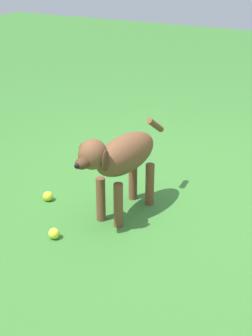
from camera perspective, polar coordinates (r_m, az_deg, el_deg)
ground at (r=3.30m, az=4.91°, el=-4.16°), size 14.00×14.00×0.00m
dog at (r=3.00m, az=-0.57°, el=1.17°), size 0.27×0.87×0.59m
tennis_ball_0 at (r=2.95m, az=-8.18°, el=-7.37°), size 0.07×0.07×0.07m
tennis_ball_1 at (r=3.36m, az=-8.86°, el=-3.18°), size 0.07×0.07×0.07m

